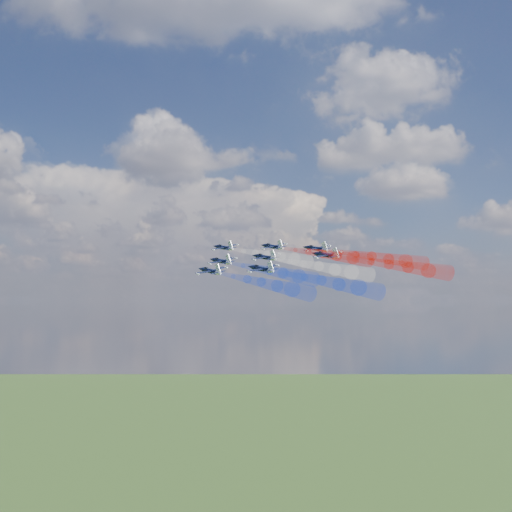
# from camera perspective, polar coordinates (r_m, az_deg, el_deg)

# --- Properties ---
(jet_lead) EXTENTS (13.03, 13.37, 6.09)m
(jet_lead) POSITION_cam_1_polar(r_m,az_deg,el_deg) (171.15, -3.00, 0.78)
(jet_lead) COLOR black
(trail_lead) EXTENTS (22.97, 26.40, 9.00)m
(trail_lead) POSITION_cam_1_polar(r_m,az_deg,el_deg) (154.77, 1.08, 0.11)
(trail_lead) COLOR white
(jet_inner_left) EXTENTS (13.03, 13.37, 6.09)m
(jet_inner_left) POSITION_cam_1_polar(r_m,az_deg,el_deg) (156.74, -3.25, -0.48)
(jet_inner_left) COLOR black
(trail_inner_left) EXTENTS (22.97, 26.40, 9.00)m
(trail_inner_left) POSITION_cam_1_polar(r_m,az_deg,el_deg) (140.40, 1.22, -1.36)
(trail_inner_left) COLOR blue
(jet_inner_right) EXTENTS (13.03, 13.37, 6.09)m
(jet_inner_right) POSITION_cam_1_polar(r_m,az_deg,el_deg) (167.83, 1.54, 0.87)
(jet_inner_right) COLOR black
(trail_inner_right) EXTENTS (22.97, 26.40, 9.00)m
(trail_inner_right) POSITION_cam_1_polar(r_m,az_deg,el_deg) (152.48, 6.17, 0.20)
(trail_inner_right) COLOR red
(jet_outer_left) EXTENTS (13.03, 13.37, 6.09)m
(jet_outer_left) POSITION_cam_1_polar(r_m,az_deg,el_deg) (145.44, -4.25, -1.39)
(jet_outer_left) COLOR black
(trail_outer_left) EXTENTS (22.97, 26.40, 9.00)m
(trail_outer_left) POSITION_cam_1_polar(r_m,az_deg,el_deg) (128.96, 0.49, -2.47)
(trail_outer_left) COLOR blue
(jet_center_third) EXTENTS (13.03, 13.37, 6.09)m
(jet_center_third) POSITION_cam_1_polar(r_m,az_deg,el_deg) (154.17, 0.82, -0.11)
(jet_center_third) COLOR black
(trail_center_third) EXTENTS (22.97, 26.40, 9.00)m
(trail_center_third) POSITION_cam_1_polar(r_m,az_deg,el_deg) (138.74, 5.82, -0.96)
(trail_center_third) COLOR white
(jet_outer_right) EXTENTS (13.03, 13.37, 6.09)m
(jet_outer_right) POSITION_cam_1_polar(r_m,az_deg,el_deg) (164.31, 5.56, 0.69)
(jet_outer_right) COLOR black
(trail_outer_right) EXTENTS (22.97, 26.40, 9.00)m
(trail_outer_right) POSITION_cam_1_polar(r_m,az_deg,el_deg) (149.97, 10.68, -0.02)
(trail_outer_right) COLOR red
(jet_rear_left) EXTENTS (13.03, 13.37, 6.09)m
(jet_rear_left) POSITION_cam_1_polar(r_m,az_deg,el_deg) (139.72, 0.51, -1.20)
(jet_rear_left) COLOR black
(trail_rear_left) EXTENTS (22.97, 26.40, 9.00)m
(trail_rear_left) POSITION_cam_1_polar(r_m,az_deg,el_deg) (124.32, 6.07, -2.28)
(trail_rear_left) COLOR blue
(jet_rear_right) EXTENTS (13.03, 13.37, 6.09)m
(jet_rear_right) POSITION_cam_1_polar(r_m,az_deg,el_deg) (150.76, 6.48, 0.09)
(jet_rear_right) COLOR black
(trail_rear_right) EXTENTS (22.97, 26.40, 9.00)m
(trail_rear_right) POSITION_cam_1_polar(r_m,az_deg,el_deg) (136.74, 12.20, -0.75)
(trail_rear_right) COLOR red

